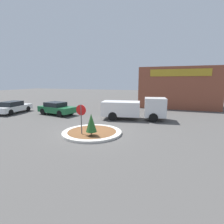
{
  "coord_description": "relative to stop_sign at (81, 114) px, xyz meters",
  "views": [
    {
      "loc": [
        5.36,
        -10.98,
        3.75
      ],
      "look_at": [
        0.68,
        2.41,
        1.21
      ],
      "focal_mm": 28.0,
      "sensor_mm": 36.0,
      "label": 1
    }
  ],
  "objects": [
    {
      "name": "island_shrub",
      "position": [
        0.8,
        -0.13,
        -0.5
      ],
      "size": [
        0.72,
        0.72,
        1.48
      ],
      "color": "brown",
      "rests_on": "traffic_island"
    },
    {
      "name": "parked_sedan_green",
      "position": [
        -6.44,
        5.95,
        -0.8
      ],
      "size": [
        4.53,
        2.64,
        1.41
      ],
      "rotation": [
        0.0,
        0.0,
        -0.19
      ],
      "color": "#1E6638",
      "rests_on": "ground_plane"
    },
    {
      "name": "stop_sign",
      "position": [
        0.0,
        0.0,
        0.0
      ],
      "size": [
        0.73,
        0.07,
        2.2
      ],
      "color": "#4C4C51",
      "rests_on": "ground_plane"
    },
    {
      "name": "utility_truck",
      "position": [
        2.27,
        6.38,
        -0.41
      ],
      "size": [
        6.32,
        2.91,
        2.15
      ],
      "rotation": [
        0.0,
        0.0,
        0.16
      ],
      "color": "silver",
      "rests_on": "ground_plane"
    },
    {
      "name": "traffic_island",
      "position": [
        0.41,
        0.77,
        -1.45
      ],
      "size": [
        4.27,
        4.27,
        0.16
      ],
      "color": "beige",
      "rests_on": "ground_plane"
    },
    {
      "name": "storefront_building",
      "position": [
        6.4,
        16.9,
        1.27
      ],
      "size": [
        10.4,
        6.07,
        5.58
      ],
      "color": "brown",
      "rests_on": "ground_plane"
    },
    {
      "name": "ground_plane",
      "position": [
        0.41,
        0.77,
        -1.53
      ],
      "size": [
        120.0,
        120.0,
        0.0
      ],
      "primitive_type": "plane",
      "color": "#514F4C"
    },
    {
      "name": "parked_sedan_white",
      "position": [
        -11.81,
        5.04,
        -0.82
      ],
      "size": [
        2.11,
        4.46,
        1.41
      ],
      "rotation": [
        0.0,
        0.0,
        1.65
      ],
      "color": "silver",
      "rests_on": "ground_plane"
    }
  ]
}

